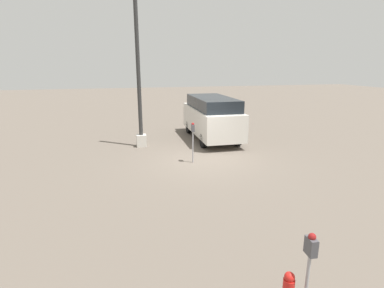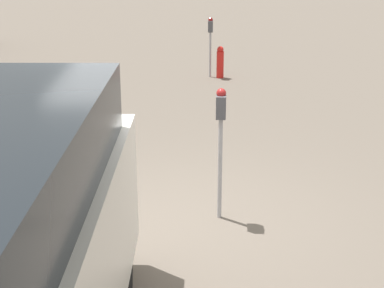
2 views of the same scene
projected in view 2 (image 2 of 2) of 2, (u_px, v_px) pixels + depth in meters
ground_plane at (183, 226)px, 6.78m from camera, size 80.00×80.00×0.00m
parking_meter_near at (221, 124)px, 6.63m from camera, size 0.21×0.13×1.57m
parking_meter_far at (210, 33)px, 13.81m from camera, size 0.21×0.13×1.41m
fire_hydrant at (220, 62)px, 13.94m from camera, size 0.17×0.17×0.75m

